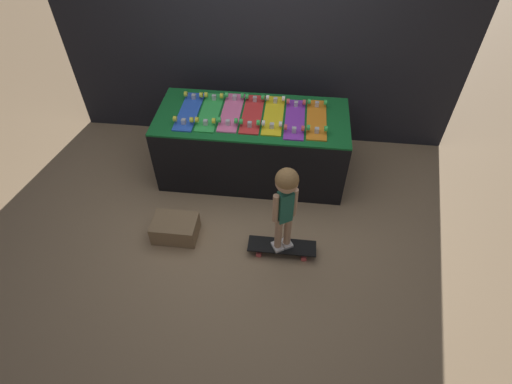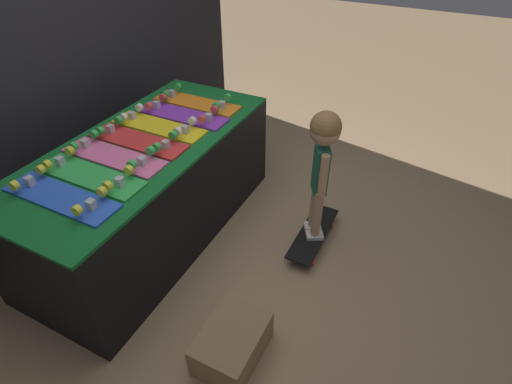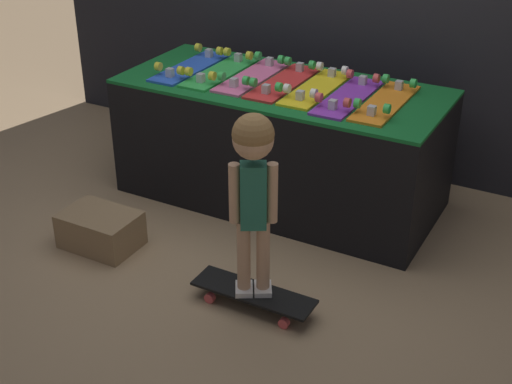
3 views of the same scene
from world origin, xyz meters
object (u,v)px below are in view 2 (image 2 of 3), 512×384
Objects in this scene: skateboard_blue_on_rack at (60,196)px; skateboard_red_on_rack at (138,139)px; skateboard_pink_on_rack at (114,155)px; skateboard_on_floor at (313,234)px; skateboard_purple_on_rack at (182,114)px; storage_box at (232,343)px; skateboard_yellow_on_rack at (159,125)px; skateboard_green_on_rack at (90,174)px; skateboard_orange_on_rack at (197,102)px; child at (323,154)px.

skateboard_red_on_rack is (0.64, 0.02, 0.00)m from skateboard_blue_on_rack.
skateboard_blue_on_rack and skateboard_pink_on_rack have the same top height.
skateboard_red_on_rack is 1.36m from skateboard_on_floor.
skateboard_purple_on_rack reaches higher than storage_box.
skateboard_on_floor is at bearing -70.01° from skateboard_red_on_rack.
skateboard_purple_on_rack is (0.21, -0.04, 0.00)m from skateboard_yellow_on_rack.
skateboard_pink_on_rack and skateboard_purple_on_rack have the same top height.
skateboard_yellow_on_rack is 1.32m from skateboard_on_floor.
skateboard_pink_on_rack is at bearing 4.10° from skateboard_blue_on_rack.
skateboard_pink_on_rack and skateboard_yellow_on_rack have the same top height.
skateboard_red_on_rack is 1.37m from storage_box.
skateboard_green_on_rack is 1.07m from skateboard_orange_on_rack.
skateboard_yellow_on_rack is at bearing 176.65° from skateboard_orange_on_rack.
storage_box is (-0.20, -1.00, -0.67)m from skateboard_green_on_rack.
skateboard_green_on_rack is 0.64m from skateboard_yellow_on_rack.
child is (0.40, -1.10, -0.02)m from skateboard_red_on_rack.
skateboard_pink_on_rack is 1.00× the size of skateboard_yellow_on_rack.
skateboard_on_floor is at bearing -45.93° from skateboard_blue_on_rack.
storage_box reaches higher than skateboard_on_floor.
skateboard_orange_on_rack is 0.72× the size of child.
skateboard_purple_on_rack is at bearing -0.95° from skateboard_blue_on_rack.
child is 1.22m from storage_box.
child is at bearing -52.65° from skateboard_green_on_rack.
skateboard_blue_on_rack and skateboard_purple_on_rack have the same top height.
child is (0.00, 0.00, 0.67)m from skateboard_on_floor.
skateboard_yellow_on_rack is at bearing 1.53° from skateboard_green_on_rack.
skateboard_on_floor is (-0.03, -1.06, -0.70)m from skateboard_purple_on_rack.
skateboard_yellow_on_rack is at bearing 1.73° from skateboard_blue_on_rack.
skateboard_blue_on_rack and skateboard_yellow_on_rack have the same top height.
skateboard_red_on_rack is at bearing -179.78° from skateboard_yellow_on_rack.
skateboard_pink_on_rack is at bearing 177.99° from skateboard_orange_on_rack.
skateboard_on_floor is 0.67× the size of child.
skateboard_blue_on_rack is 1.00× the size of skateboard_pink_on_rack.
skateboard_red_on_rack is (0.21, -0.01, 0.00)m from skateboard_pink_on_rack.
skateboard_purple_on_rack is at bearing 58.74° from child.
skateboard_orange_on_rack is (0.21, 0.02, 0.00)m from skateboard_purple_on_rack.
skateboard_green_on_rack is at bearing 178.23° from skateboard_purple_on_rack.
skateboard_purple_on_rack is (0.64, -0.05, 0.00)m from skateboard_pink_on_rack.
skateboard_red_on_rack is 1.60× the size of storage_box.
skateboard_blue_on_rack is 1.07× the size of skateboard_on_floor.
skateboard_purple_on_rack is at bearing -5.70° from skateboard_red_on_rack.
skateboard_green_on_rack reaches higher than skateboard_on_floor.
skateboard_yellow_on_rack is at bearing 69.81° from child.
skateboard_on_floor is (0.19, -1.10, -0.70)m from skateboard_yellow_on_rack.
skateboard_blue_on_rack is 1.07m from skateboard_purple_on_rack.
skateboard_green_on_rack is 0.43m from skateboard_red_on_rack.
skateboard_green_on_rack and skateboard_orange_on_rack have the same top height.
skateboard_green_on_rack is 1.00× the size of skateboard_purple_on_rack.
skateboard_blue_on_rack is 0.43m from skateboard_pink_on_rack.
skateboard_yellow_on_rack is 1.07× the size of skateboard_on_floor.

